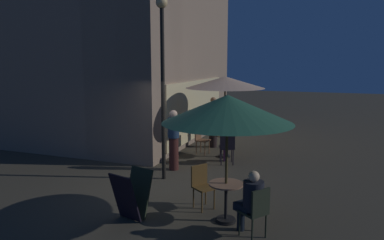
{
  "coord_description": "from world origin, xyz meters",
  "views": [
    {
      "loc": [
        -7.44,
        -3.68,
        2.98
      ],
      "look_at": [
        1.62,
        -0.29,
        1.41
      ],
      "focal_mm": 33.68,
      "sensor_mm": 36.0,
      "label": 1
    }
  ],
  "objects_px": {
    "street_lamp_near_corner": "(163,63)",
    "patio_umbrella_1": "(225,83)",
    "cafe_chair_3": "(200,137)",
    "patron_seated_0": "(251,199)",
    "cafe_table_0": "(226,195)",
    "patron_standing_2": "(174,140)",
    "patron_standing_3": "(213,122)",
    "cafe_chair_0": "(257,209)",
    "menu_sandwich_board": "(132,195)",
    "cafe_table_1": "(224,141)",
    "patron_seated_1": "(227,141)",
    "cafe_chair_1": "(202,183)",
    "patio_umbrella_0": "(227,109)",
    "cafe_chair_2": "(227,146)"
  },
  "relations": [
    {
      "from": "cafe_table_1",
      "to": "patron_standing_2",
      "type": "xyz_separation_m",
      "value": [
        -1.8,
        0.95,
        0.36
      ]
    },
    {
      "from": "street_lamp_near_corner",
      "to": "cafe_chair_1",
      "type": "distance_m",
      "value": 3.16
    },
    {
      "from": "patio_umbrella_0",
      "to": "patron_seated_0",
      "type": "distance_m",
      "value": 1.61
    },
    {
      "from": "patio_umbrella_1",
      "to": "cafe_chair_0",
      "type": "distance_m",
      "value": 5.62
    },
    {
      "from": "menu_sandwich_board",
      "to": "cafe_chair_1",
      "type": "relative_size",
      "value": 1.05
    },
    {
      "from": "cafe_table_0",
      "to": "patron_seated_1",
      "type": "relative_size",
      "value": 0.62
    },
    {
      "from": "menu_sandwich_board",
      "to": "cafe_table_0",
      "type": "relative_size",
      "value": 1.24
    },
    {
      "from": "cafe_chair_3",
      "to": "patron_seated_0",
      "type": "relative_size",
      "value": 0.79
    },
    {
      "from": "street_lamp_near_corner",
      "to": "patio_umbrella_1",
      "type": "relative_size",
      "value": 1.78
    },
    {
      "from": "cafe_chair_0",
      "to": "patron_standing_2",
      "type": "bearing_deg",
      "value": -12.02
    },
    {
      "from": "cafe_table_0",
      "to": "patio_umbrella_1",
      "type": "distance_m",
      "value": 5.01
    },
    {
      "from": "patio_umbrella_0",
      "to": "patron_standing_3",
      "type": "height_order",
      "value": "patio_umbrella_0"
    },
    {
      "from": "patron_seated_0",
      "to": "patron_standing_3",
      "type": "distance_m",
      "value": 6.56
    },
    {
      "from": "cafe_chair_0",
      "to": "patron_seated_0",
      "type": "relative_size",
      "value": 0.77
    },
    {
      "from": "patron_standing_3",
      "to": "cafe_chair_3",
      "type": "bearing_deg",
      "value": 33.58
    },
    {
      "from": "cafe_chair_2",
      "to": "patio_umbrella_0",
      "type": "bearing_deg",
      "value": 173.83
    },
    {
      "from": "patron_seated_0",
      "to": "patron_seated_1",
      "type": "height_order",
      "value": "patron_seated_1"
    },
    {
      "from": "cafe_table_0",
      "to": "patron_standing_2",
      "type": "bearing_deg",
      "value": 39.59
    },
    {
      "from": "patio_umbrella_0",
      "to": "patron_seated_0",
      "type": "relative_size",
      "value": 2.04
    },
    {
      "from": "cafe_chair_0",
      "to": "cafe_chair_1",
      "type": "height_order",
      "value": "cafe_chair_0"
    },
    {
      "from": "cafe_table_0",
      "to": "cafe_chair_0",
      "type": "bearing_deg",
      "value": -125.61
    },
    {
      "from": "cafe_table_1",
      "to": "cafe_chair_1",
      "type": "relative_size",
      "value": 0.82
    },
    {
      "from": "cafe_chair_3",
      "to": "patron_standing_3",
      "type": "bearing_deg",
      "value": 92.51
    },
    {
      "from": "menu_sandwich_board",
      "to": "cafe_chair_1",
      "type": "height_order",
      "value": "menu_sandwich_board"
    },
    {
      "from": "patio_umbrella_0",
      "to": "patron_seated_1",
      "type": "height_order",
      "value": "patio_umbrella_0"
    },
    {
      "from": "patron_seated_1",
      "to": "menu_sandwich_board",
      "type": "bearing_deg",
      "value": 150.11
    },
    {
      "from": "street_lamp_near_corner",
      "to": "cafe_chair_0",
      "type": "distance_m",
      "value": 4.37
    },
    {
      "from": "patio_umbrella_1",
      "to": "patron_standing_3",
      "type": "height_order",
      "value": "patio_umbrella_1"
    },
    {
      "from": "cafe_chair_2",
      "to": "cafe_chair_3",
      "type": "distance_m",
      "value": 1.46
    },
    {
      "from": "menu_sandwich_board",
      "to": "cafe_table_0",
      "type": "distance_m",
      "value": 1.78
    },
    {
      "from": "street_lamp_near_corner",
      "to": "patron_seated_1",
      "type": "bearing_deg",
      "value": -30.0
    },
    {
      "from": "patio_umbrella_0",
      "to": "cafe_chair_2",
      "type": "xyz_separation_m",
      "value": [
        3.69,
        0.97,
        -1.57
      ]
    },
    {
      "from": "street_lamp_near_corner",
      "to": "patio_umbrella_0",
      "type": "xyz_separation_m",
      "value": [
        -1.87,
        -2.15,
        -0.8
      ]
    },
    {
      "from": "menu_sandwich_board",
      "to": "cafe_table_1",
      "type": "distance_m",
      "value": 5.01
    },
    {
      "from": "patron_seated_1",
      "to": "cafe_chair_1",
      "type": "bearing_deg",
      "value": 165.49
    },
    {
      "from": "patio_umbrella_1",
      "to": "cafe_table_1",
      "type": "bearing_deg",
      "value": 0.0
    },
    {
      "from": "patio_umbrella_1",
      "to": "patron_standing_2",
      "type": "relative_size",
      "value": 1.51
    },
    {
      "from": "patio_umbrella_0",
      "to": "street_lamp_near_corner",
      "type": "bearing_deg",
      "value": 48.93
    },
    {
      "from": "menu_sandwich_board",
      "to": "patio_umbrella_0",
      "type": "xyz_separation_m",
      "value": [
        0.51,
        -1.71,
        1.66
      ]
    },
    {
      "from": "patron_seated_1",
      "to": "patio_umbrella_1",
      "type": "bearing_deg",
      "value": -0.0
    },
    {
      "from": "street_lamp_near_corner",
      "to": "patron_seated_1",
      "type": "relative_size",
      "value": 3.76
    },
    {
      "from": "patron_standing_3",
      "to": "patron_seated_0",
      "type": "bearing_deg",
      "value": 62.26
    },
    {
      "from": "menu_sandwich_board",
      "to": "cafe_chair_1",
      "type": "xyz_separation_m",
      "value": [
        0.99,
        -1.06,
        0.05
      ]
    },
    {
      "from": "patio_umbrella_0",
      "to": "patron_standing_3",
      "type": "xyz_separation_m",
      "value": [
        5.65,
        2.0,
        -1.24
      ]
    },
    {
      "from": "street_lamp_near_corner",
      "to": "cafe_table_1",
      "type": "bearing_deg",
      "value": -18.58
    },
    {
      "from": "menu_sandwich_board",
      "to": "cafe_chair_1",
      "type": "bearing_deg",
      "value": -32.05
    },
    {
      "from": "patio_umbrella_0",
      "to": "patron_standing_2",
      "type": "xyz_separation_m",
      "value": [
        2.69,
        2.22,
        -1.28
      ]
    },
    {
      "from": "patron_seated_1",
      "to": "patron_standing_2",
      "type": "xyz_separation_m",
      "value": [
        -1.14,
        1.2,
        0.18
      ]
    },
    {
      "from": "patron_standing_3",
      "to": "cafe_table_0",
      "type": "bearing_deg",
      "value": 58.9
    },
    {
      "from": "cafe_table_1",
      "to": "cafe_chair_0",
      "type": "height_order",
      "value": "cafe_chair_0"
    }
  ]
}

